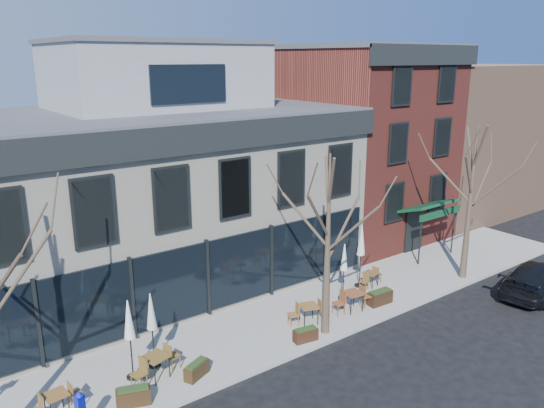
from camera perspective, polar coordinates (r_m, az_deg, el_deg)
ground at (r=22.65m, az=-6.90°, el=-12.16°), size 120.00×120.00×0.00m
sidewalk_front at (r=22.69m, az=3.17°, el=-11.81°), size 33.50×4.70×0.15m
corner_building at (r=25.34m, az=-12.84°, el=1.98°), size 18.39×10.39×11.10m
red_brick_building at (r=32.39m, az=8.57°, el=6.73°), size 8.20×11.78×11.18m
bg_building at (r=40.72m, az=17.59°, el=7.04°), size 12.00×12.00×10.00m
tree_mid at (r=19.85m, az=6.04°, el=-4.26°), size 3.50×3.55×7.04m
tree_right at (r=26.49m, az=20.56°, el=0.39°), size 3.72×3.77×7.48m
parked_sedan at (r=27.28m, az=26.72°, el=-7.16°), size 5.30×2.72×1.47m
cafe_set_0 at (r=18.01m, az=-22.18°, el=-19.07°), size 1.65×0.71×0.85m
cafe_set_1 at (r=18.73m, az=-12.36°, el=-16.49°), size 1.94×0.92×0.99m
cafe_set_3 at (r=21.71m, az=3.97°, el=-11.50°), size 1.82×1.01×0.94m
cafe_set_4 at (r=22.88m, az=8.66°, el=-10.08°), size 1.94×0.85×1.00m
cafe_set_5 at (r=25.34m, az=10.57°, el=-7.80°), size 1.59×0.73×0.81m
umbrella_0 at (r=18.20m, az=-15.12°, el=-12.34°), size 0.45×0.45×2.82m
umbrella_1 at (r=18.71m, az=-12.85°, el=-11.60°), size 0.44×0.44×2.72m
umbrella_3 at (r=23.45m, az=7.77°, el=-6.00°), size 0.40×0.40×2.53m
umbrella_4 at (r=24.63m, az=9.58°, el=-4.24°), size 0.48×0.48×2.97m
planter_0 at (r=17.82m, az=-14.68°, el=-19.34°), size 1.12×0.75×0.58m
planter_1 at (r=18.70m, az=-8.10°, el=-17.21°), size 1.03×0.73×0.53m
planter_2 at (r=20.57m, az=3.62°, el=-13.83°), size 0.98×0.53×0.52m
planter_3 at (r=23.74m, az=11.53°, el=-9.78°), size 1.16×0.52×0.64m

